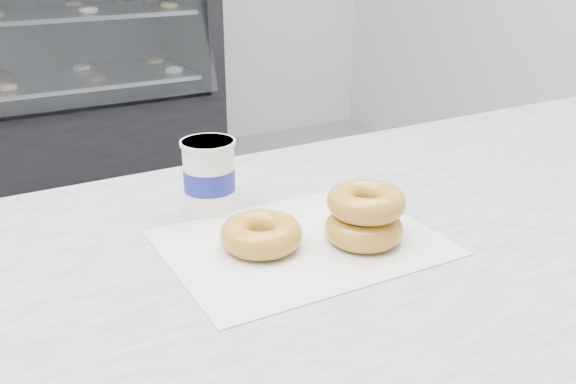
# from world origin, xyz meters

# --- Properties ---
(wax_paper) EXTENTS (0.34, 0.26, 0.00)m
(wax_paper) POSITION_xyz_m (0.28, -0.57, 0.90)
(wax_paper) COLOR silver
(wax_paper) RESTS_ON counter
(donut_single) EXTENTS (0.13, 0.13, 0.04)m
(donut_single) POSITION_xyz_m (0.22, -0.56, 0.92)
(donut_single) COLOR gold
(donut_single) RESTS_ON wax_paper
(donut_stack) EXTENTS (0.14, 0.14, 0.07)m
(donut_stack) POSITION_xyz_m (0.35, -0.61, 0.94)
(donut_stack) COLOR gold
(donut_stack) RESTS_ON wax_paper
(coffee_cup) EXTENTS (0.09, 0.09, 0.10)m
(coffee_cup) POSITION_xyz_m (0.22, -0.41, 0.95)
(coffee_cup) COLOR white
(coffee_cup) RESTS_ON counter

